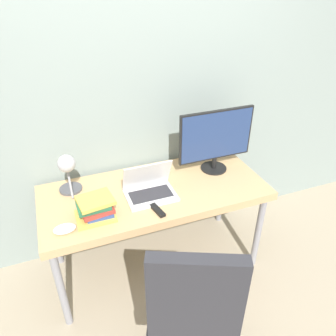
% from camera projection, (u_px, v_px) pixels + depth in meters
% --- Properties ---
extents(ground_plane, '(12.00, 12.00, 0.00)m').
position_uv_depth(ground_plane, '(172.00, 296.00, 2.44)').
color(ground_plane, tan).
extents(wall_back, '(8.00, 0.05, 2.60)m').
position_uv_depth(wall_back, '(134.00, 95.00, 2.37)').
color(wall_back, gray).
rests_on(wall_back, ground_plane).
extents(desk, '(1.60, 0.71, 0.74)m').
position_uv_depth(desk, '(155.00, 197.00, 2.37)').
color(desk, tan).
rests_on(desk, ground_plane).
extents(laptop, '(0.34, 0.25, 0.24)m').
position_uv_depth(laptop, '(150.00, 189.00, 2.26)').
color(laptop, silver).
rests_on(laptop, desk).
extents(monitor, '(0.59, 0.20, 0.49)m').
position_uv_depth(monitor, '(216.00, 138.00, 2.44)').
color(monitor, black).
rests_on(monitor, desk).
extents(desk_lamp, '(0.16, 0.26, 0.35)m').
position_uv_depth(desk_lamp, '(67.00, 170.00, 2.13)').
color(desk_lamp, '#4C4C51').
rests_on(desk_lamp, desk).
extents(office_chair, '(0.62, 0.62, 1.05)m').
position_uv_depth(office_chair, '(193.00, 308.00, 1.71)').
color(office_chair, black).
rests_on(office_chair, ground_plane).
extents(book_stack, '(0.25, 0.22, 0.13)m').
position_uv_depth(book_stack, '(95.00, 208.00, 2.05)').
color(book_stack, gold).
rests_on(book_stack, desk).
extents(tv_remote, '(0.07, 0.15, 0.02)m').
position_uv_depth(tv_remote, '(158.00, 210.00, 2.12)').
color(tv_remote, black).
rests_on(tv_remote, desk).
extents(game_controller, '(0.14, 0.09, 0.04)m').
position_uv_depth(game_controller, '(65.00, 229.00, 1.96)').
color(game_controller, white).
rests_on(game_controller, desk).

